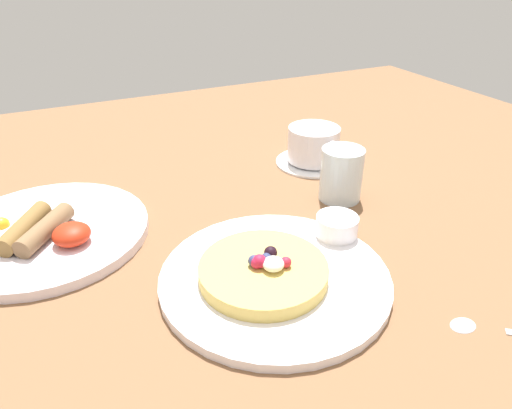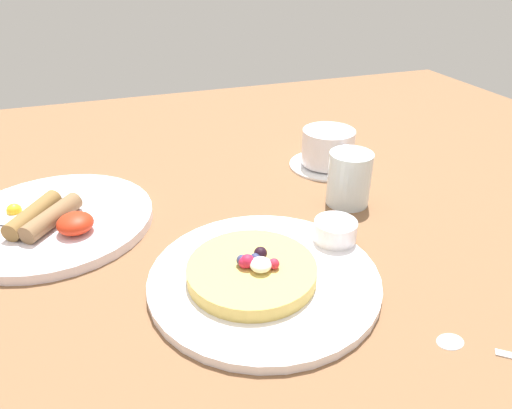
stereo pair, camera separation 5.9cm
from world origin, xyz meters
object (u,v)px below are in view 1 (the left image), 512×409
at_px(pancake_plate, 275,278).
at_px(breakfast_plate, 46,232).
at_px(syrup_ramekin, 337,226).
at_px(water_glass, 341,174).
at_px(teaspoon, 492,328).
at_px(coffee_saucer, 312,161).
at_px(coffee_cup, 314,144).

xyz_separation_m(pancake_plate, breakfast_plate, (-0.23, 0.21, 0.00)).
xyz_separation_m(syrup_ramekin, water_glass, (0.07, 0.10, 0.02)).
height_order(pancake_plate, teaspoon, pancake_plate).
height_order(coffee_saucer, coffee_cup, coffee_cup).
distance_m(teaspoon, water_glass, 0.30).
distance_m(syrup_ramekin, breakfast_plate, 0.38).
bearing_deg(teaspoon, pancake_plate, 135.01).
height_order(syrup_ramekin, coffee_cup, coffee_cup).
distance_m(syrup_ramekin, coffee_cup, 0.25).
bearing_deg(water_glass, coffee_cup, 76.31).
bearing_deg(pancake_plate, coffee_cup, 50.94).
xyz_separation_m(breakfast_plate, coffee_cup, (0.44, 0.05, 0.03)).
bearing_deg(water_glass, teaspoon, -93.75).
xyz_separation_m(teaspoon, water_glass, (0.02, 0.30, 0.04)).
relative_size(syrup_ramekin, breakfast_plate, 0.20).
bearing_deg(coffee_saucer, syrup_ramekin, -114.63).
bearing_deg(water_glass, syrup_ramekin, -126.62).
bearing_deg(coffee_saucer, coffee_cup, -84.47).
xyz_separation_m(breakfast_plate, coffee_saucer, (0.44, 0.05, -0.00)).
distance_m(pancake_plate, water_glass, 0.23).
xyz_separation_m(coffee_saucer, water_glass, (-0.03, -0.13, 0.04)).
bearing_deg(syrup_ramekin, breakfast_plate, 152.69).
bearing_deg(syrup_ramekin, teaspoon, -75.15).
height_order(syrup_ramekin, breakfast_plate, syrup_ramekin).
relative_size(teaspoon, water_glass, 1.39).
distance_m(pancake_plate, coffee_saucer, 0.34).
relative_size(breakfast_plate, coffee_saucer, 2.05).
relative_size(pancake_plate, coffee_saucer, 2.04).
relative_size(breakfast_plate, teaspoon, 2.38).
height_order(syrup_ramekin, teaspoon, syrup_ramekin).
distance_m(pancake_plate, teaspoon, 0.23).
xyz_separation_m(breakfast_plate, teaspoon, (0.39, -0.38, -0.00)).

